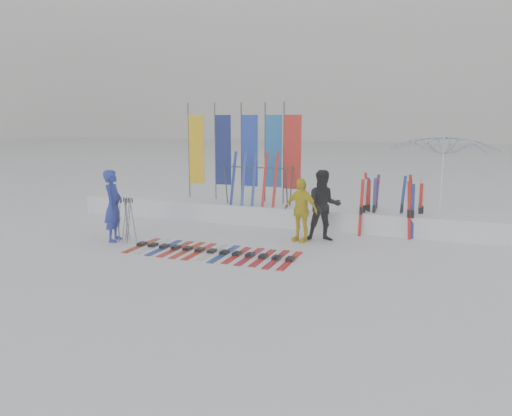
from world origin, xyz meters
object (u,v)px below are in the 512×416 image
at_px(tent_canopy, 441,181).
at_px(ski_rack, 258,180).
at_px(person_blue, 113,206).
at_px(person_yellow, 301,210).
at_px(person_black, 324,206).
at_px(ski_row, 212,251).

relative_size(tent_canopy, ski_rack, 1.58).
xyz_separation_m(person_blue, ski_rack, (2.89, 3.48, 0.41)).
bearing_deg(ski_rack, tent_canopy, 13.23).
relative_size(person_yellow, tent_canopy, 0.53).
distance_m(person_blue, person_black, 5.68).
bearing_deg(person_blue, tent_canopy, -77.71).
relative_size(ski_row, ski_rack, 2.08).
bearing_deg(person_blue, ski_row, -111.39).
height_order(person_blue, ski_rack, person_blue).
bearing_deg(person_blue, ski_rack, -57.28).
height_order(person_black, ski_rack, person_black).
relative_size(person_black, ski_rack, 0.95).
height_order(person_black, tent_canopy, tent_canopy).
height_order(person_yellow, tent_canopy, tent_canopy).
distance_m(tent_canopy, ski_rack, 5.50).
height_order(person_black, person_yellow, person_black).
distance_m(person_black, tent_canopy, 4.03).
bearing_deg(ski_row, person_blue, 176.25).
distance_m(person_blue, ski_rack, 4.54).
relative_size(person_black, person_yellow, 1.12).
relative_size(person_yellow, ski_rack, 0.84).
bearing_deg(person_yellow, tent_canopy, 56.64).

